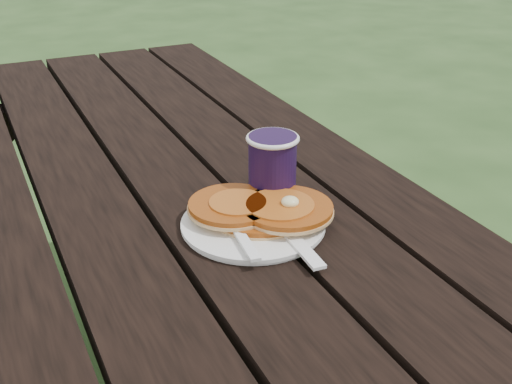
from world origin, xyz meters
name	(u,v)px	position (x,y,z in m)	size (l,w,h in m)	color
picnic_table	(181,344)	(0.00, 0.00, 0.37)	(1.36, 1.80, 0.75)	black
plate	(253,225)	(0.05, -0.23, 0.76)	(0.21, 0.21, 0.01)	white
pancake_stack	(261,209)	(0.07, -0.23, 0.77)	(0.21, 0.18, 0.04)	#A34A12
knife	(292,236)	(0.08, -0.30, 0.76)	(0.02, 0.18, 0.01)	white
fork	(244,240)	(0.01, -0.29, 0.77)	(0.03, 0.16, 0.01)	white
coffee_cup	(272,165)	(0.12, -0.16, 0.81)	(0.08, 0.08, 0.11)	#1D0D31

